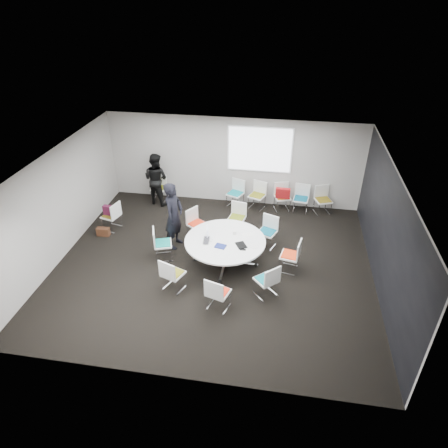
% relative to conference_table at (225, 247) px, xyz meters
% --- Properties ---
extents(room_shell, '(8.08, 7.08, 2.88)m').
position_rel_conference_table_xyz_m(room_shell, '(-0.19, -0.08, 0.88)').
color(room_shell, black).
rests_on(room_shell, ground).
extents(conference_table, '(2.03, 2.03, 0.73)m').
position_rel_conference_table_xyz_m(conference_table, '(0.00, 0.00, 0.00)').
color(conference_table, silver).
rests_on(conference_table, ground).
extents(projection_screen, '(1.90, 0.03, 1.35)m').
position_rel_conference_table_xyz_m(projection_screen, '(0.52, 3.38, 1.33)').
color(projection_screen, white).
rests_on(projection_screen, room_shell).
extents(chair_ring_a, '(0.53, 0.54, 0.88)m').
position_rel_conference_table_xyz_m(chair_ring_a, '(1.64, 0.01, -0.24)').
color(chair_ring_a, silver).
rests_on(chair_ring_a, ground).
extents(chair_ring_b, '(0.59, 0.59, 0.88)m').
position_rel_conference_table_xyz_m(chair_ring_b, '(1.00, 0.99, -0.24)').
color(chair_ring_b, silver).
rests_on(chair_ring_b, ground).
extents(chair_ring_c, '(0.53, 0.52, 0.88)m').
position_rel_conference_table_xyz_m(chair_ring_c, '(0.08, 1.58, -0.24)').
color(chair_ring_c, silver).
rests_on(chair_ring_c, ground).
extents(chair_ring_d, '(0.63, 0.63, 0.88)m').
position_rel_conference_table_xyz_m(chair_ring_d, '(-0.97, 1.07, -0.24)').
color(chair_ring_d, silver).
rests_on(chair_ring_d, ground).
extents(chair_ring_e, '(0.57, 0.58, 0.88)m').
position_rel_conference_table_xyz_m(chair_ring_e, '(-1.65, -0.01, -0.24)').
color(chair_ring_e, silver).
rests_on(chair_ring_e, ground).
extents(chair_ring_f, '(0.59, 0.58, 0.88)m').
position_rel_conference_table_xyz_m(chair_ring_f, '(-1.05, -1.17, -0.24)').
color(chair_ring_f, silver).
rests_on(chair_ring_f, ground).
extents(chair_ring_g, '(0.57, 0.56, 0.88)m').
position_rel_conference_table_xyz_m(chair_ring_g, '(0.11, -1.64, -0.24)').
color(chair_ring_g, silver).
rests_on(chair_ring_g, ground).
extents(chair_ring_h, '(0.64, 0.64, 0.88)m').
position_rel_conference_table_xyz_m(chair_ring_h, '(1.13, -1.03, -0.24)').
color(chair_ring_h, silver).
rests_on(chair_ring_h, ground).
extents(chair_back_a, '(0.59, 0.59, 0.88)m').
position_rel_conference_table_xyz_m(chair_back_a, '(-0.17, 3.09, -0.24)').
color(chair_back_a, silver).
rests_on(chair_back_a, ground).
extents(chair_back_b, '(0.59, 0.58, 0.88)m').
position_rel_conference_table_xyz_m(chair_back_b, '(0.53, 3.06, -0.24)').
color(chair_back_b, silver).
rests_on(chair_back_b, ground).
extents(chair_back_c, '(0.58, 0.57, 0.88)m').
position_rel_conference_table_xyz_m(chair_back_c, '(1.32, 3.09, -0.24)').
color(chair_back_c, silver).
rests_on(chair_back_c, ground).
extents(chair_back_d, '(0.52, 0.51, 0.88)m').
position_rel_conference_table_xyz_m(chair_back_d, '(1.90, 3.06, -0.24)').
color(chair_back_d, silver).
rests_on(chair_back_d, ground).
extents(chair_back_e, '(0.59, 0.58, 0.88)m').
position_rel_conference_table_xyz_m(chair_back_e, '(2.58, 3.09, -0.24)').
color(chair_back_e, silver).
rests_on(chair_back_e, ground).
extents(chair_spare_left, '(0.55, 0.56, 0.88)m').
position_rel_conference_table_xyz_m(chair_spare_left, '(-3.52, 1.12, -0.24)').
color(chair_spare_left, silver).
rests_on(chair_spare_left, ground).
extents(chair_person_back, '(0.47, 0.46, 0.88)m').
position_rel_conference_table_xyz_m(chair_person_back, '(-2.71, 3.07, -0.24)').
color(chair_person_back, silver).
rests_on(chair_person_back, ground).
extents(person_main, '(0.57, 0.76, 1.89)m').
position_rel_conference_table_xyz_m(person_main, '(-1.48, 0.61, 0.43)').
color(person_main, black).
rests_on(person_main, ground).
extents(person_back, '(0.99, 0.87, 1.70)m').
position_rel_conference_table_xyz_m(person_back, '(-2.71, 2.91, 0.33)').
color(person_back, black).
rests_on(person_back, ground).
extents(laptop, '(0.25, 0.37, 0.03)m').
position_rel_conference_table_xyz_m(laptop, '(-0.41, -0.10, 0.23)').
color(laptop, '#333338').
rests_on(laptop, conference_table).
extents(laptop_lid, '(0.06, 0.30, 0.22)m').
position_rel_conference_table_xyz_m(laptop_lid, '(-0.48, 0.14, 0.34)').
color(laptop_lid, silver).
rests_on(laptop_lid, conference_table).
extents(notebook_black, '(0.33, 0.37, 0.02)m').
position_rel_conference_table_xyz_m(notebook_black, '(0.42, -0.17, 0.22)').
color(notebook_black, black).
rests_on(notebook_black, conference_table).
extents(tablet_folio, '(0.30, 0.25, 0.03)m').
position_rel_conference_table_xyz_m(tablet_folio, '(-0.07, -0.29, 0.23)').
color(tablet_folio, navy).
rests_on(tablet_folio, conference_table).
extents(papers_right, '(0.34, 0.27, 0.00)m').
position_rel_conference_table_xyz_m(papers_right, '(0.53, 0.33, 0.21)').
color(papers_right, white).
rests_on(papers_right, conference_table).
extents(papers_front, '(0.33, 0.25, 0.00)m').
position_rel_conference_table_xyz_m(papers_front, '(0.68, -0.14, 0.21)').
color(papers_front, silver).
rests_on(papers_front, conference_table).
extents(cup, '(0.08, 0.08, 0.09)m').
position_rel_conference_table_xyz_m(cup, '(0.19, 0.31, 0.26)').
color(cup, white).
rests_on(cup, conference_table).
extents(phone, '(0.14, 0.07, 0.01)m').
position_rel_conference_table_xyz_m(phone, '(0.49, -0.34, 0.22)').
color(phone, black).
rests_on(phone, conference_table).
extents(maroon_bag, '(0.41, 0.19, 0.28)m').
position_rel_conference_table_xyz_m(maroon_bag, '(-3.54, 1.13, 0.10)').
color(maroon_bag, '#4A132C').
rests_on(maroon_bag, chair_spare_left).
extents(brown_bag, '(0.36, 0.16, 0.24)m').
position_rel_conference_table_xyz_m(brown_bag, '(-3.66, 0.75, -0.40)').
color(brown_bag, '#492717').
rests_on(brown_bag, ground).
extents(red_jacket, '(0.45, 0.18, 0.36)m').
position_rel_conference_table_xyz_m(red_jacket, '(1.33, 2.86, 0.18)').
color(red_jacket, '#A51417').
rests_on(red_jacket, chair_back_c).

